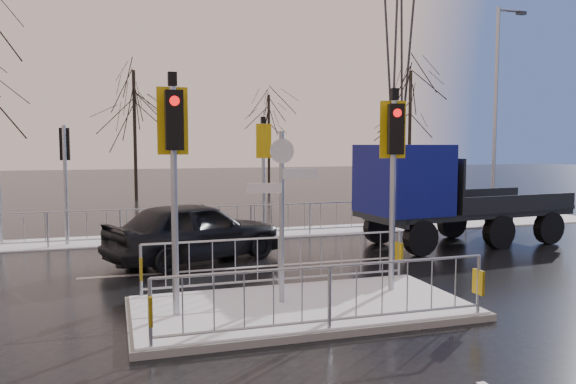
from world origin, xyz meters
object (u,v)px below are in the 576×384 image
object	(u,v)px
car_far_lane	(195,231)
flatbed_truck	(429,193)
traffic_island	(300,290)
street_lamp_right	(497,106)

from	to	relation	value
car_far_lane	flatbed_truck	xyz separation A→B (m)	(6.76, -0.02, 0.80)
traffic_island	car_far_lane	size ratio (longest dim) A/B	1.31
traffic_island	car_far_lane	bearing A→B (deg)	103.38
street_lamp_right	traffic_island	bearing A→B (deg)	-141.27
car_far_lane	flatbed_truck	bearing A→B (deg)	-112.66
traffic_island	flatbed_truck	xyz separation A→B (m)	(5.58, 4.92, 1.19)
car_far_lane	street_lamp_right	distance (m)	12.80
car_far_lane	street_lamp_right	bearing A→B (deg)	-95.68
street_lamp_right	flatbed_truck	bearing A→B (deg)	-144.50
street_lamp_right	car_far_lane	bearing A→B (deg)	-163.21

